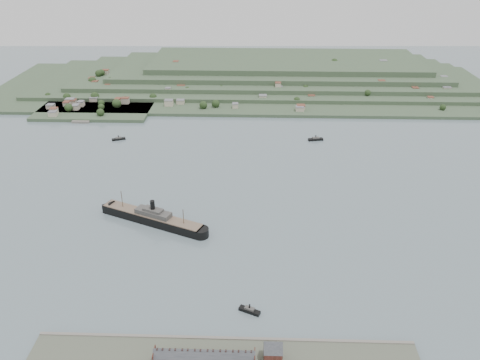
{
  "coord_description": "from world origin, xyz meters",
  "views": [
    {
      "loc": [
        15.42,
        -347.76,
        211.95
      ],
      "look_at": [
        2.93,
        30.0,
        12.89
      ],
      "focal_mm": 35.0,
      "sensor_mm": 36.0,
      "label": 1
    }
  ],
  "objects_px": {
    "terrace_row": "(204,358)",
    "tugboat": "(250,310)",
    "gabled_building": "(273,352)",
    "steamship": "(149,217)"
  },
  "relations": [
    {
      "from": "steamship",
      "to": "tugboat",
      "type": "relative_size",
      "value": 7.02
    },
    {
      "from": "terrace_row",
      "to": "tugboat",
      "type": "xyz_separation_m",
      "value": [
        24.08,
        43.13,
        -5.31
      ]
    },
    {
      "from": "gabled_building",
      "to": "steamship",
      "type": "xyz_separation_m",
      "value": [
        -98.01,
        141.36,
        -3.49
      ]
    },
    {
      "from": "steamship",
      "to": "tugboat",
      "type": "height_order",
      "value": "steamship"
    },
    {
      "from": "tugboat",
      "to": "steamship",
      "type": "bearing_deg",
      "value": 129.6
    },
    {
      "from": "terrace_row",
      "to": "gabled_building",
      "type": "height_order",
      "value": "gabled_building"
    },
    {
      "from": "terrace_row",
      "to": "gabled_building",
      "type": "bearing_deg",
      "value": 6.12
    },
    {
      "from": "terrace_row",
      "to": "tugboat",
      "type": "distance_m",
      "value": 49.68
    },
    {
      "from": "terrace_row",
      "to": "tugboat",
      "type": "height_order",
      "value": "terrace_row"
    },
    {
      "from": "gabled_building",
      "to": "terrace_row",
      "type": "bearing_deg",
      "value": -173.88
    }
  ]
}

